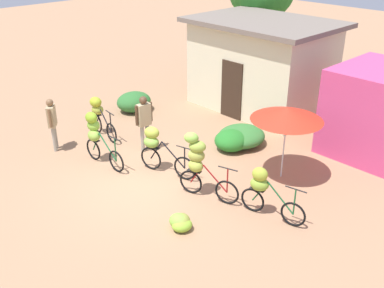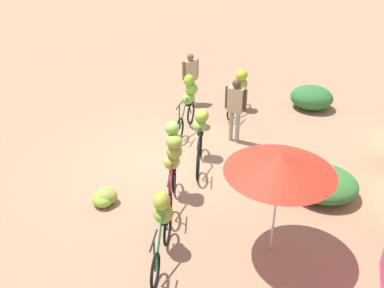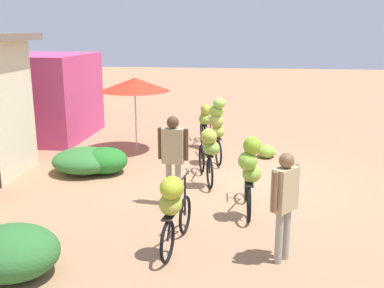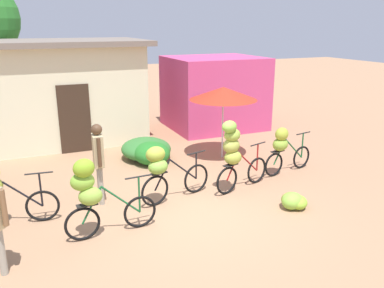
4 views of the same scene
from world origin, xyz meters
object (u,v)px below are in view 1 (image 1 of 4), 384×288
Objects in this scene: building_low at (262,64)px; bicycle_rightmost at (264,188)px; bicycle_center_loaded at (157,146)px; banana_pile_on_ground at (180,222)px; bicycle_near_pile at (96,134)px; bicycle_by_shop at (199,160)px; person_vendor at (144,118)px; person_bystander at (52,119)px; bicycle_leftmost at (99,113)px; market_umbrella at (287,113)px.

building_low reaches higher than bicycle_rightmost.
bicycle_center_loaded reaches higher than banana_pile_on_ground.
bicycle_by_shop reaches higher than bicycle_near_pile.
person_vendor is at bearing 168.39° from bicycle_by_shop.
person_bystander reaches higher than banana_pile_on_ground.
building_low reaches higher than bicycle_center_loaded.
person_bystander is at bearing -135.21° from person_vendor.
bicycle_near_pile is (1.54, -1.09, 0.11)m from bicycle_leftmost.
market_umbrella is 1.24× the size of person_bystander.
bicycle_rightmost is at bearing 15.40° from bicycle_by_shop.
market_umbrella is 2.57m from bicycle_by_shop.
market_umbrella is 6.75m from person_bystander.
person_vendor is at bearing 156.16° from bicycle_center_loaded.
market_umbrella reaches higher than person_vendor.
bicycle_by_shop is 1.05× the size of bicycle_rightmost.
person_vendor reaches higher than bicycle_rightmost.
bicycle_leftmost is at bearing 164.42° from banana_pile_on_ground.
bicycle_near_pile is (-0.40, -6.79, -0.73)m from building_low.
person_vendor is (0.37, 1.41, 0.18)m from bicycle_near_pile.
bicycle_near_pile is at bearing -143.19° from market_umbrella.
banana_pile_on_ground is at bearing -60.60° from bicycle_by_shop.
bicycle_leftmost is 1.01× the size of bicycle_rightmost.
person_vendor is at bearing 44.79° from person_bystander.
bicycle_near_pile is 3.33m from bicycle_by_shop.
building_low reaches higher than market_umbrella.
banana_pile_on_ground is 4.12m from person_vendor.
bicycle_near_pile is 0.98× the size of person_vendor.
building_low is at bearing 116.05° from banana_pile_on_ground.
bicycle_center_loaded is at bearing -78.61° from building_low.
person_vendor is at bearing -156.03° from market_umbrella.
bicycle_by_shop reaches higher than bicycle_rightmost.
bicycle_by_shop is at bearing 15.44° from person_bystander.
bicycle_rightmost is (4.48, -5.51, -0.88)m from building_low.
market_umbrella reaches higher than banana_pile_on_ground.
building_low reaches higher than banana_pile_on_ground.
person_vendor is 1.06× the size of person_bystander.
bicycle_near_pile is (-4.12, -3.08, -0.96)m from market_umbrella.
market_umbrella is 1.20× the size of bicycle_near_pile.
market_umbrella is (3.71, -3.71, 0.22)m from building_low.
bicycle_center_loaded is (3.13, -0.22, 0.01)m from bicycle_leftmost.
bicycle_by_shop is at bearing 14.39° from bicycle_near_pile.
person_bystander is at bearing -105.00° from building_low.
person_vendor is (1.91, 0.32, 0.29)m from bicycle_leftmost.
bicycle_center_loaded is at bearing -23.84° from person_vendor.
market_umbrella is 1.26× the size of bicycle_rightmost.
person_bystander is at bearing -156.56° from bicycle_center_loaded.
bicycle_leftmost is 5.71m from banana_pile_on_ground.
market_umbrella is 1.20× the size of bicycle_by_shop.
building_low is 5.41m from person_vendor.
bicycle_by_shop reaches higher than person_bystander.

